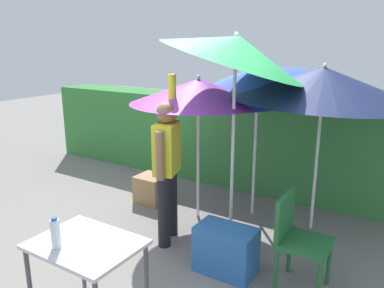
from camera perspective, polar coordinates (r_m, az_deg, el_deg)
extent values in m
plane|color=gray|center=(4.50, -2.10, -14.52)|extent=(24.00, 24.00, 0.00)
cube|color=#38843D|center=(6.01, 9.37, 0.00)|extent=(8.00, 0.70, 1.37)
cylinder|color=silver|center=(4.19, 6.09, -1.86)|extent=(0.04, 0.04, 2.02)
cone|color=green|center=(4.05, 6.57, 13.91)|extent=(1.62, 1.58, 0.87)
sphere|color=silver|center=(4.09, 6.66, 16.02)|extent=(0.05, 0.05, 0.05)
cylinder|color=silver|center=(4.74, 18.09, -3.27)|extent=(0.04, 0.04, 1.58)
cone|color=#19234C|center=(4.55, 19.08, 8.52)|extent=(2.10, 2.09, 0.44)
sphere|color=silver|center=(4.54, 19.30, 11.07)|extent=(0.05, 0.05, 0.05)
cylinder|color=silver|center=(4.84, 0.92, -2.66)|extent=(0.04, 0.04, 1.50)
cone|color=purple|center=(4.65, 0.96, 7.94)|extent=(1.68, 1.68, 0.29)
sphere|color=silver|center=(4.63, 0.97, 10.00)|extent=(0.05, 0.05, 0.05)
cylinder|color=silver|center=(4.95, 9.37, -1.36)|extent=(0.04, 0.04, 1.68)
cone|color=blue|center=(4.75, 10.25, 9.81)|extent=(1.53, 1.51, 0.73)
sphere|color=silver|center=(4.73, 10.72, 11.53)|extent=(0.05, 0.05, 0.05)
cylinder|color=black|center=(4.51, -3.10, -8.66)|extent=(0.14, 0.14, 0.82)
cylinder|color=black|center=(4.26, -4.23, -10.11)|extent=(0.14, 0.14, 0.82)
cube|color=yellow|center=(4.15, -3.80, -0.64)|extent=(0.32, 0.41, 0.56)
sphere|color=#8C6647|center=(4.06, -3.90, 4.66)|extent=(0.22, 0.22, 0.22)
cylinder|color=yellow|center=(4.26, -2.97, 6.65)|extent=(0.11, 0.11, 0.56)
cylinder|color=#8C6647|center=(3.95, -4.82, -1.79)|extent=(0.11, 0.11, 0.52)
cylinder|color=#236633|center=(3.62, 18.45, -19.34)|extent=(0.04, 0.04, 0.44)
cylinder|color=#236633|center=(3.93, 19.84, -16.46)|extent=(0.04, 0.04, 0.44)
cylinder|color=#236633|center=(3.70, 12.45, -18.06)|extent=(0.04, 0.04, 0.44)
cylinder|color=#236633|center=(4.01, 14.36, -15.38)|extent=(0.04, 0.04, 0.44)
cube|color=#236633|center=(3.69, 16.56, -14.03)|extent=(0.44, 0.44, 0.05)
cube|color=#236633|center=(3.63, 13.75, -10.29)|extent=(0.04, 0.44, 0.40)
cube|color=#2D6BB7|center=(3.90, 5.09, -15.53)|extent=(0.58, 0.35, 0.48)
cube|color=#9E7A4C|center=(5.50, -6.07, -6.68)|extent=(0.41, 0.37, 0.39)
cylinder|color=#4C4C51|center=(3.19, -6.78, -20.44)|extent=(0.04, 0.04, 0.74)
cylinder|color=#4C4C51|center=(3.62, -16.09, -16.30)|extent=(0.04, 0.04, 0.74)
cube|color=silver|center=(3.05, -15.65, -14.26)|extent=(0.80, 0.60, 0.03)
cylinder|color=silver|center=(2.98, -19.75, -12.57)|extent=(0.07, 0.07, 0.22)
cylinder|color=#2D60B7|center=(2.93, -19.96, -10.48)|extent=(0.04, 0.04, 0.02)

